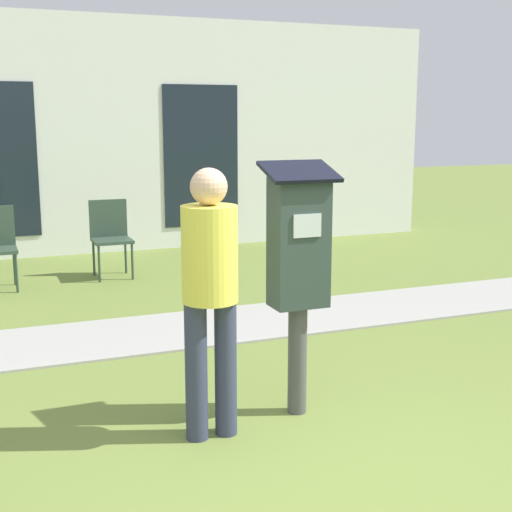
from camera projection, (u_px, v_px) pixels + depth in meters
name	position (u px, v px, depth m)	size (l,w,h in m)	color
ground_plane	(360.00, 498.00, 3.52)	(40.00, 40.00, 0.00)	olive
sidewalk	(187.00, 329.00, 6.29)	(12.00, 1.10, 0.02)	#A3A099
building_facade	(100.00, 136.00, 9.72)	(10.00, 0.26, 3.20)	white
parking_meter	(299.00, 256.00, 4.36)	(0.44, 0.31, 1.59)	#4C4C4C
person_standing	(210.00, 283.00, 4.03)	(0.32, 0.32, 1.58)	#333851
outdoor_chair_middle	(110.00, 232.00, 8.35)	(0.44, 0.44, 0.90)	#334738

